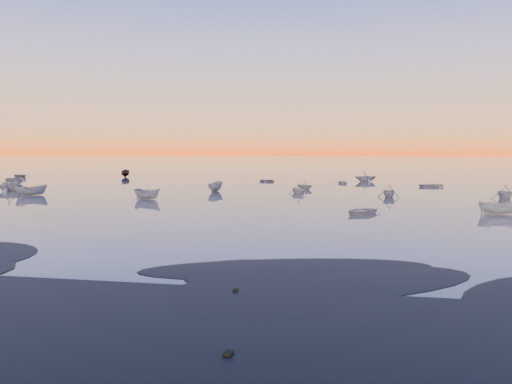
% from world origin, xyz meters
% --- Properties ---
extents(ground, '(600.00, 600.00, 0.00)m').
position_xyz_m(ground, '(0.00, 100.00, 0.00)').
color(ground, '#675F56').
rests_on(ground, ground).
extents(mud_lobes, '(140.00, 6.00, 0.07)m').
position_xyz_m(mud_lobes, '(0.00, -1.00, 0.01)').
color(mud_lobes, black).
rests_on(mud_lobes, ground).
extents(moored_fleet, '(124.00, 58.00, 1.20)m').
position_xyz_m(moored_fleet, '(0.00, 53.00, 0.00)').
color(moored_fleet, beige).
rests_on(moored_fleet, ground).
extents(boat_near_center, '(1.80, 3.86, 1.31)m').
position_xyz_m(boat_near_center, '(27.33, 25.94, 0.00)').
color(boat_near_center, beige).
rests_on(boat_near_center, ground).
extents(boat_near_right, '(3.99, 2.10, 1.34)m').
position_xyz_m(boat_near_right, '(32.51, 41.84, 0.00)').
color(boat_near_right, beige).
rests_on(boat_near_right, ground).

